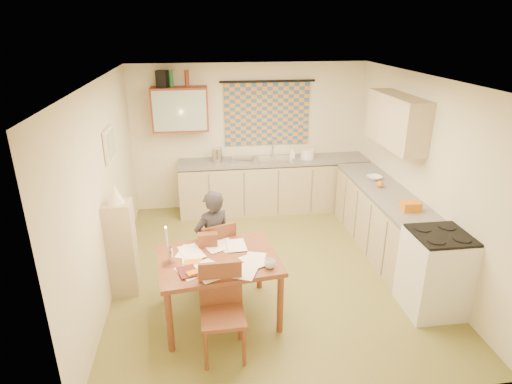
{
  "coord_description": "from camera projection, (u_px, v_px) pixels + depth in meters",
  "views": [
    {
      "loc": [
        -0.85,
        -4.94,
        3.1
      ],
      "look_at": [
        -0.16,
        0.2,
        1.04
      ],
      "focal_mm": 30.0,
      "sensor_mm": 36.0,
      "label": 1
    }
  ],
  "objects": [
    {
      "name": "floor",
      "position": [
        270.0,
        269.0,
        5.8
      ],
      "size": [
        4.0,
        4.5,
        0.02
      ],
      "primitive_type": "cube",
      "color": "olive",
      "rests_on": "ground"
    },
    {
      "name": "ceiling",
      "position": [
        272.0,
        78.0,
        4.87
      ],
      "size": [
        4.0,
        4.5,
        0.02
      ],
      "primitive_type": "cube",
      "color": "white",
      "rests_on": "floor"
    },
    {
      "name": "wall_back",
      "position": [
        249.0,
        137.0,
        7.42
      ],
      "size": [
        4.0,
        0.02,
        2.5
      ],
      "primitive_type": "cube",
      "color": "beige",
      "rests_on": "floor"
    },
    {
      "name": "wall_front",
      "position": [
        320.0,
        284.0,
        3.25
      ],
      "size": [
        4.0,
        0.02,
        2.5
      ],
      "primitive_type": "cube",
      "color": "beige",
      "rests_on": "floor"
    },
    {
      "name": "wall_left",
      "position": [
        105.0,
        190.0,
        5.09
      ],
      "size": [
        0.02,
        4.5,
        2.5
      ],
      "primitive_type": "cube",
      "color": "beige",
      "rests_on": "floor"
    },
    {
      "name": "wall_right",
      "position": [
        422.0,
        175.0,
        5.58
      ],
      "size": [
        0.02,
        4.5,
        2.5
      ],
      "primitive_type": "cube",
      "color": "beige",
      "rests_on": "floor"
    },
    {
      "name": "window_blind",
      "position": [
        267.0,
        114.0,
        7.27
      ],
      "size": [
        1.45,
        0.03,
        1.05
      ],
      "primitive_type": "cube",
      "color": "#2F597D",
      "rests_on": "wall_back"
    },
    {
      "name": "curtain_rod",
      "position": [
        268.0,
        81.0,
        7.05
      ],
      "size": [
        1.6,
        0.04,
        0.04
      ],
      "primitive_type": "cylinder",
      "rotation": [
        0.0,
        1.57,
        0.0
      ],
      "color": "black",
      "rests_on": "wall_back"
    },
    {
      "name": "wall_cabinet",
      "position": [
        180.0,
        109.0,
        6.91
      ],
      "size": [
        0.9,
        0.34,
        0.7
      ],
      "primitive_type": "cube",
      "color": "maroon",
      "rests_on": "wall_back"
    },
    {
      "name": "wall_cabinet_glass",
      "position": [
        180.0,
        111.0,
        6.75
      ],
      "size": [
        0.84,
        0.02,
        0.64
      ],
      "primitive_type": "cube",
      "color": "#99B2A5",
      "rests_on": "wall_back"
    },
    {
      "name": "upper_cabinet_right",
      "position": [
        397.0,
        121.0,
        5.85
      ],
      "size": [
        0.34,
        1.3,
        0.7
      ],
      "primitive_type": "cube",
      "color": "tan",
      "rests_on": "wall_right"
    },
    {
      "name": "framed_print",
      "position": [
        109.0,
        144.0,
        5.29
      ],
      "size": [
        0.04,
        0.5,
        0.4
      ],
      "primitive_type": "cube",
      "color": "silver",
      "rests_on": "wall_left"
    },
    {
      "name": "print_canvas",
      "position": [
        112.0,
        144.0,
        5.3
      ],
      "size": [
        0.01,
        0.42,
        0.32
      ],
      "primitive_type": "cube",
      "color": "beige",
      "rests_on": "wall_left"
    },
    {
      "name": "counter_back",
      "position": [
        275.0,
        185.0,
        7.48
      ],
      "size": [
        3.3,
        0.62,
        0.92
      ],
      "color": "tan",
      "rests_on": "floor"
    },
    {
      "name": "counter_right",
      "position": [
        390.0,
        228.0,
        5.92
      ],
      "size": [
        0.62,
        2.95,
        0.92
      ],
      "color": "tan",
      "rests_on": "floor"
    },
    {
      "name": "stove",
      "position": [
        435.0,
        272.0,
        4.81
      ],
      "size": [
        0.63,
        0.63,
        0.97
      ],
      "color": "white",
      "rests_on": "floor"
    },
    {
      "name": "sink",
      "position": [
        275.0,
        162.0,
        7.32
      ],
      "size": [
        0.57,
        0.48,
        0.1
      ],
      "primitive_type": "cube",
      "rotation": [
        0.0,
        0.0,
        -0.05
      ],
      "color": "silver",
      "rests_on": "counter_back"
    },
    {
      "name": "tap",
      "position": [
        273.0,
        149.0,
        7.42
      ],
      "size": [
        0.04,
        0.04,
        0.28
      ],
      "primitive_type": "cylinder",
      "rotation": [
        0.0,
        0.0,
        0.28
      ],
      "color": "silver",
      "rests_on": "counter_back"
    },
    {
      "name": "dish_rack",
      "position": [
        242.0,
        159.0,
        7.22
      ],
      "size": [
        0.41,
        0.37,
        0.06
      ],
      "primitive_type": "cube",
      "rotation": [
        0.0,
        0.0,
        -0.22
      ],
      "color": "silver",
      "rests_on": "counter_back"
    },
    {
      "name": "kettle",
      "position": [
        217.0,
        155.0,
        7.14
      ],
      "size": [
        0.21,
        0.21,
        0.24
      ],
      "primitive_type": "cylinder",
      "rotation": [
        0.0,
        0.0,
        -0.17
      ],
      "color": "silver",
      "rests_on": "counter_back"
    },
    {
      "name": "mixing_bowl",
      "position": [
        307.0,
        154.0,
        7.34
      ],
      "size": [
        0.29,
        0.29,
        0.16
      ],
      "primitive_type": "cylinder",
      "rotation": [
        0.0,
        0.0,
        0.22
      ],
      "color": "white",
      "rests_on": "counter_back"
    },
    {
      "name": "soap_bottle",
      "position": [
        292.0,
        153.0,
        7.35
      ],
      "size": [
        0.12,
        0.12,
        0.19
      ],
      "primitive_type": "imported",
      "rotation": [
        0.0,
        0.0,
        -0.19
      ],
      "color": "white",
      "rests_on": "counter_back"
    },
    {
      "name": "bowl",
      "position": [
        374.0,
        178.0,
        6.38
      ],
      "size": [
        0.31,
        0.31,
        0.05
      ],
      "primitive_type": "imported",
      "rotation": [
        0.0,
        0.0,
        0.21
      ],
      "color": "white",
      "rests_on": "counter_right"
    },
    {
      "name": "orange_bag",
      "position": [
        411.0,
        206.0,
        5.3
      ],
      "size": [
        0.23,
        0.17,
        0.12
      ],
      "primitive_type": "cube",
      "rotation": [
        0.0,
        0.0,
        -0.05
      ],
      "color": "orange",
      "rests_on": "counter_right"
    },
    {
      "name": "fruit_orange",
      "position": [
        380.0,
        184.0,
        6.06
      ],
      "size": [
        0.1,
        0.1,
        0.1
      ],
      "primitive_type": "sphere",
      "color": "orange",
      "rests_on": "counter_right"
    },
    {
      "name": "speaker",
      "position": [
        162.0,
        79.0,
        6.7
      ],
      "size": [
        0.2,
        0.23,
        0.26
      ],
      "primitive_type": "cube",
      "rotation": [
        0.0,
        0.0,
        -0.24
      ],
      "color": "black",
      "rests_on": "wall_cabinet"
    },
    {
      "name": "bottle_green",
      "position": [
        171.0,
        79.0,
        6.72
      ],
      "size": [
        0.07,
        0.07,
        0.26
      ],
      "primitive_type": "cylinder",
      "rotation": [
        0.0,
        0.0,
        0.06
      ],
      "color": "#195926",
      "rests_on": "wall_cabinet"
    },
    {
      "name": "bottle_brown",
      "position": [
        187.0,
        78.0,
        6.75
      ],
      "size": [
        0.08,
        0.08,
        0.26
      ],
      "primitive_type": "cylinder",
      "rotation": [
        0.0,
        0.0,
        -0.14
      ],
      "color": "maroon",
      "rests_on": "wall_cabinet"
    },
    {
      "name": "dining_table",
      "position": [
        219.0,
        287.0,
        4.73
      ],
      "size": [
        1.38,
        1.11,
        0.75
      ],
      "rotation": [
        0.0,
        0.0,
        0.12
      ],
      "color": "brown",
      "rests_on": "floor"
    },
    {
      "name": "chair_far",
      "position": [
        216.0,
        266.0,
        5.31
      ],
      "size": [
        0.53,
        0.53,
        0.91
      ],
      "rotation": [
        0.0,
        0.0,
        3.49
      ],
      "color": "brown",
      "rests_on": "floor"
    },
    {
      "name": "chair_near",
      "position": [
        223.0,
        329.0,
        4.21
      ],
      "size": [
        0.44,
        0.44,
        0.94
      ],
      "rotation": [
        0.0,
        0.0,
        0.02
      ],
      "color": "brown",
      "rests_on": "floor"
    },
    {
      "name": "person",
      "position": [
        213.0,
        241.0,
        5.14
      ],
      "size": [
        0.72,
        0.68,
        1.3
      ],
      "primitive_type": "imported",
      "rotation": [
        0.0,
        0.0,
        3.59
      ],
      "color": "black",
      "rests_on": "floor"
    },
    {
      "name": "shelf_stand",
      "position": [
        122.0,
        248.0,
        5.1
      ],
      "size": [
        0.32,
        0.3,
        1.19
      ],
      "primitive_type": "cube",
      "color": "tan",
      "rests_on": "floor"
    },
    {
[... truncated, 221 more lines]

